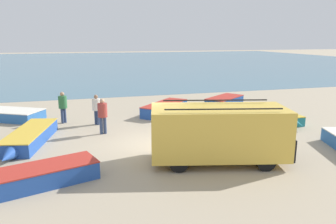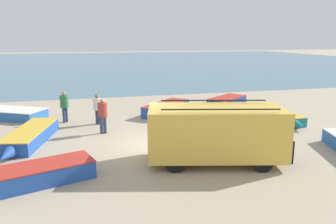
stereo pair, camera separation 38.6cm
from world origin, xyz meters
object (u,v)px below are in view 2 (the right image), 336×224
at_px(fishing_rowboat_2, 276,116).
at_px(fishing_rowboat_6, 11,114).
at_px(fisherman_1, 97,106).
at_px(parked_van, 217,132).
at_px(fishing_rowboat_3, 35,175).
at_px(fishing_rowboat_1, 29,136).
at_px(fishing_rowboat_0, 168,108).
at_px(fisherman_2, 103,113).
at_px(fishing_rowboat_5, 226,102).
at_px(fisherman_0, 64,104).

height_order(fishing_rowboat_2, fishing_rowboat_6, fishing_rowboat_6).
bearing_deg(fisherman_1, parked_van, 82.29).
xyz_separation_m(fishing_rowboat_2, fisherman_1, (-9.68, 1.82, 0.71)).
bearing_deg(fishing_rowboat_3, fishing_rowboat_2, -174.26).
relative_size(fishing_rowboat_1, fishing_rowboat_2, 1.20).
bearing_deg(fishing_rowboat_0, parked_van, -137.84).
distance_m(fisherman_1, fisherman_2, 1.87).
bearing_deg(fishing_rowboat_3, parked_van, 164.82).
distance_m(fishing_rowboat_6, fisherman_2, 6.68).
height_order(fishing_rowboat_5, fisherman_2, fisherman_2).
bearing_deg(fisherman_2, fisherman_1, 178.06).
relative_size(fishing_rowboat_2, fishing_rowboat_3, 1.04).
xyz_separation_m(fisherman_0, fisherman_1, (1.72, -0.84, -0.06)).
height_order(fishing_rowboat_1, fishing_rowboat_6, fishing_rowboat_1).
bearing_deg(fishing_rowboat_3, fishing_rowboat_6, -93.38).
xyz_separation_m(parked_van, fisherman_2, (-3.84, 4.91, -0.12)).
relative_size(parked_van, fishing_rowboat_0, 1.38).
height_order(fishing_rowboat_0, fishing_rowboat_3, fishing_rowboat_0).
bearing_deg(fishing_rowboat_6, fishing_rowboat_0, -156.50).
bearing_deg(fishing_rowboat_6, fisherman_2, 168.06).
relative_size(fishing_rowboat_1, fishing_rowboat_3, 1.24).
bearing_deg(fishing_rowboat_1, fisherman_1, 142.03).
bearing_deg(fishing_rowboat_0, fisherman_0, 141.12).
xyz_separation_m(parked_van, fishing_rowboat_2, (5.67, 4.95, -0.90)).
bearing_deg(parked_van, fishing_rowboat_2, 54.77).
xyz_separation_m(fishing_rowboat_2, fishing_rowboat_6, (-14.48, 4.36, 0.02)).
distance_m(fishing_rowboat_2, fisherman_1, 9.88).
height_order(fishing_rowboat_0, fisherman_0, fisherman_0).
distance_m(fishing_rowboat_0, fishing_rowboat_6, 9.15).
xyz_separation_m(fishing_rowboat_0, fishing_rowboat_2, (5.38, -3.39, -0.07)).
relative_size(fishing_rowboat_6, fisherman_0, 2.52).
distance_m(fishing_rowboat_3, fishing_rowboat_5, 14.29).
height_order(fisherman_0, fisherman_2, fisherman_2).
relative_size(fishing_rowboat_2, fisherman_0, 2.51).
relative_size(parked_van, fishing_rowboat_2, 1.24).
distance_m(fishing_rowboat_0, fishing_rowboat_5, 4.25).
relative_size(fishing_rowboat_0, fishing_rowboat_5, 1.09).
xyz_separation_m(fishing_rowboat_3, fishing_rowboat_6, (-2.50, 9.62, -0.02)).
bearing_deg(fishing_rowboat_1, fishing_rowboat_2, 105.51).
bearing_deg(fishing_rowboat_2, fishing_rowboat_0, -124.22).
relative_size(fishing_rowboat_2, fishing_rowboat_6, 1.00).
distance_m(fishing_rowboat_3, fisherman_1, 7.47).
bearing_deg(fishing_rowboat_1, fisherman_2, 114.66).
distance_m(parked_van, fishing_rowboat_6, 12.85).
height_order(fishing_rowboat_1, fisherman_0, fisherman_0).
relative_size(fishing_rowboat_1, fisherman_2, 2.96).
bearing_deg(fishing_rowboat_3, fisherman_1, -125.92).
bearing_deg(fisherman_1, fishing_rowboat_6, -66.28).
bearing_deg(fishing_rowboat_5, fishing_rowboat_0, -26.99).
relative_size(fishing_rowboat_1, fisherman_1, 3.17).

